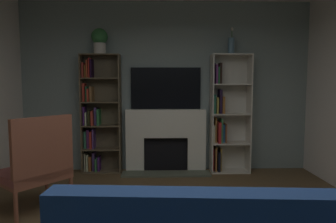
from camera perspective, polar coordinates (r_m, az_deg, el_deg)
name	(u,v)px	position (r m, az deg, el deg)	size (l,w,h in m)	color
wall_back_accent	(166,87)	(5.18, -0.44, 4.61)	(4.94, 0.06, 2.83)	gray
fireplace	(166,139)	(5.14, -0.41, -5.22)	(1.44, 0.49, 1.05)	white
tv	(166,88)	(5.12, -0.43, 4.36)	(1.17, 0.06, 0.70)	black
bookshelf_left	(97,116)	(5.20, -13.09, -0.86)	(0.64, 0.27, 1.95)	brown
bookshelf_right	(225,116)	(5.17, 10.60, -0.85)	(0.64, 0.33, 1.95)	beige
potted_plant	(100,40)	(5.15, -12.70, 12.98)	(0.26, 0.26, 0.41)	beige
vase_with_flowers	(231,45)	(5.17, 11.79, 12.07)	(0.10, 0.10, 0.44)	slate
armchair	(36,166)	(3.82, -23.49, -9.39)	(0.91, 0.92, 1.12)	brown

